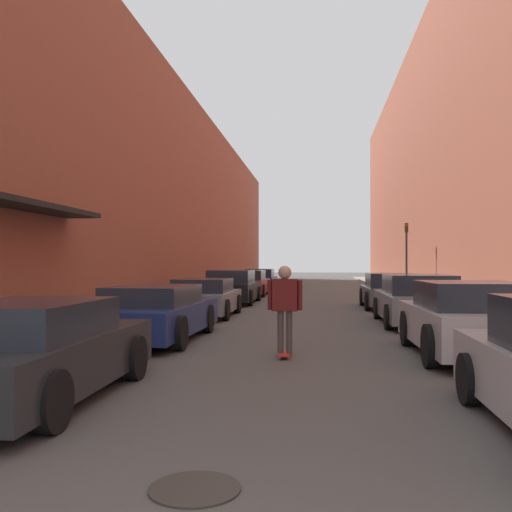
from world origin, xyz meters
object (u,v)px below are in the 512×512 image
at_px(parked_car_left_1, 156,313).
at_px(parked_car_left_5, 260,280).
at_px(parked_car_left_0, 35,352).
at_px(parked_car_left_2, 204,298).
at_px(traffic_light, 406,250).
at_px(parked_car_right_1, 469,320).
at_px(manhole_cover, 195,489).
at_px(parked_car_left_3, 232,287).
at_px(parked_car_right_2, 417,301).
at_px(skateboarder, 285,301).
at_px(parked_car_right_3, 390,291).
at_px(parked_car_left_4, 249,283).

relative_size(parked_car_left_1, parked_car_left_5, 1.10).
height_order(parked_car_left_0, parked_car_left_2, parked_car_left_0).
bearing_deg(traffic_light, parked_car_right_1, -95.04).
bearing_deg(manhole_cover, parked_car_left_3, 97.84).
height_order(parked_car_right_2, skateboarder, skateboarder).
height_order(parked_car_left_5, skateboarder, skateboarder).
distance_m(parked_car_left_1, parked_car_left_2, 5.52).
xyz_separation_m(parked_car_right_1, skateboarder, (-3.31, -0.35, 0.35)).
bearing_deg(manhole_cover, parked_car_right_1, 60.55).
bearing_deg(parked_car_left_0, parked_car_right_3, 67.47).
bearing_deg(parked_car_right_1, parked_car_left_5, 104.68).
height_order(parked_car_left_4, parked_car_right_1, parked_car_right_1).
bearing_deg(parked_car_left_5, traffic_light, -38.24).
bearing_deg(parked_car_left_5, parked_car_right_1, -75.32).
distance_m(parked_car_left_2, parked_car_left_4, 11.03).
bearing_deg(parked_car_left_1, parked_car_left_4, 89.96).
bearing_deg(skateboarder, parked_car_left_2, 112.06).
bearing_deg(parked_car_left_3, parked_car_left_2, -90.13).
xyz_separation_m(parked_car_left_5, parked_car_right_1, (6.23, -23.79, 0.04)).
height_order(skateboarder, manhole_cover, skateboarder).
distance_m(parked_car_left_3, parked_car_right_1, 14.19).
relative_size(parked_car_left_1, manhole_cover, 6.58).
distance_m(parked_car_left_5, traffic_light, 10.06).
bearing_deg(parked_car_right_1, parked_car_right_3, 90.41).
xyz_separation_m(parked_car_right_1, parked_car_right_3, (-0.08, 10.80, -0.04)).
bearing_deg(parked_car_right_3, parked_car_left_5, 115.35).
height_order(parked_car_left_4, parked_car_right_3, parked_car_right_3).
distance_m(parked_car_left_4, traffic_light, 7.97).
xyz_separation_m(parked_car_left_2, parked_car_right_1, (6.28, -6.99, 0.08)).
bearing_deg(parked_car_left_5, parked_car_right_2, -71.32).
height_order(parked_car_left_0, parked_car_right_1, parked_car_right_1).
bearing_deg(parked_car_left_1, parked_car_right_2, 31.96).
relative_size(parked_car_left_1, parked_car_left_2, 1.16).
distance_m(parked_car_left_4, parked_car_right_3, 9.49).
xyz_separation_m(parked_car_right_3, manhole_cover, (-3.56, -17.23, -0.62)).
distance_m(parked_car_right_1, traffic_light, 17.79).
xyz_separation_m(parked_car_left_0, parked_car_left_2, (-0.09, 10.94, -0.02)).
xyz_separation_m(parked_car_left_0, manhole_cover, (2.56, -2.48, -0.60)).
bearing_deg(parked_car_left_2, parked_car_right_2, -14.50).
xyz_separation_m(parked_car_right_1, parked_car_right_2, (-0.00, 5.36, -0.01)).
height_order(parked_car_right_2, traffic_light, traffic_light).
relative_size(parked_car_left_4, parked_car_right_1, 1.06).
height_order(parked_car_left_3, parked_car_right_1, parked_car_left_3).
relative_size(parked_car_left_0, traffic_light, 1.21).
xyz_separation_m(parked_car_left_0, parked_car_left_1, (-0.05, 5.43, -0.01)).
relative_size(skateboarder, traffic_light, 0.47).
relative_size(skateboarder, manhole_cover, 2.36).
bearing_deg(parked_car_left_2, parked_car_left_5, 89.83).
bearing_deg(parked_car_left_4, traffic_light, -2.72).
height_order(parked_car_left_1, parked_car_left_3, parked_car_left_3).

